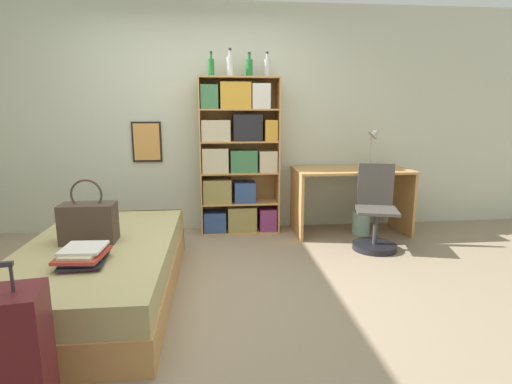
{
  "coord_description": "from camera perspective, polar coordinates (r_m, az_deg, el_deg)",
  "views": [
    {
      "loc": [
        0.21,
        -2.97,
        1.4
      ],
      "look_at": [
        0.54,
        0.21,
        0.75
      ],
      "focal_mm": 28.0,
      "sensor_mm": 36.0,
      "label": 1
    }
  ],
  "objects": [
    {
      "name": "waste_bin",
      "position": [
        4.79,
        14.76,
        -4.23
      ],
      "size": [
        0.21,
        0.21,
        0.27
      ],
      "color": "#99C1B2",
      "rests_on": "ground_plane"
    },
    {
      "name": "ground_plane",
      "position": [
        3.29,
        -9.25,
        -13.84
      ],
      "size": [
        14.0,
        14.0,
        0.0
      ],
      "primitive_type": "plane",
      "color": "gray"
    },
    {
      "name": "desk",
      "position": [
        4.72,
        13.39,
        0.57
      ],
      "size": [
        1.3,
        0.66,
        0.75
      ],
      "color": "tan",
      "rests_on": "ground_plane"
    },
    {
      "name": "bottle_clear",
      "position": [
        4.61,
        -0.97,
        17.34
      ],
      "size": [
        0.07,
        0.07,
        0.26
      ],
      "color": "#1E6B2D",
      "rests_on": "bookcase"
    },
    {
      "name": "bottle_green",
      "position": [
        4.59,
        -6.41,
        17.32
      ],
      "size": [
        0.06,
        0.06,
        0.27
      ],
      "color": "#1E6B2D",
      "rests_on": "bookcase"
    },
    {
      "name": "bed",
      "position": [
        3.34,
        -21.32,
        -10.25
      ],
      "size": [
        1.11,
        2.09,
        0.42
      ],
      "color": "tan",
      "rests_on": "ground_plane"
    },
    {
      "name": "bottle_blue",
      "position": [
        4.65,
        1.59,
        17.34
      ],
      "size": [
        0.06,
        0.06,
        0.27
      ],
      "color": "#B7BCC1",
      "rests_on": "bookcase"
    },
    {
      "name": "wall_back",
      "position": [
        4.77,
        -8.53,
        10.15
      ],
      "size": [
        10.0,
        0.09,
        2.6
      ],
      "color": "beige",
      "rests_on": "ground_plane"
    },
    {
      "name": "desk_chair",
      "position": [
        4.3,
        16.66,
        -4.11
      ],
      "size": [
        0.49,
        0.49,
        0.87
      ],
      "color": "black",
      "rests_on": "ground_plane"
    },
    {
      "name": "bottle_brown",
      "position": [
        4.58,
        -3.72,
        17.54
      ],
      "size": [
        0.07,
        0.07,
        0.3
      ],
      "color": "#B7BCC1",
      "rests_on": "bookcase"
    },
    {
      "name": "book_stack_on_bed",
      "position": [
        2.87,
        -23.44,
        -8.36
      ],
      "size": [
        0.31,
        0.36,
        0.11
      ],
      "color": "#7A336B",
      "rests_on": "bed"
    },
    {
      "name": "bookcase",
      "position": [
        4.58,
        -2.66,
        4.84
      ],
      "size": [
        0.9,
        0.32,
        1.77
      ],
      "color": "tan",
      "rests_on": "ground_plane"
    },
    {
      "name": "handbag",
      "position": [
        3.28,
        -22.78,
        -3.97
      ],
      "size": [
        0.4,
        0.21,
        0.49
      ],
      "color": "#47382D",
      "rests_on": "bed"
    },
    {
      "name": "desk_lamp",
      "position": [
        4.78,
        16.54,
        7.21
      ],
      "size": [
        0.2,
        0.15,
        0.49
      ],
      "color": "#ADA89E",
      "rests_on": "desk"
    }
  ]
}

